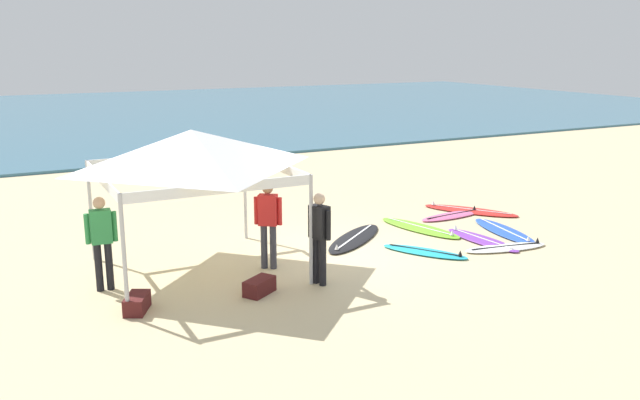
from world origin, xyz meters
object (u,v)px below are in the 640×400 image
(surfboard_blue, at_px, (504,231))
(surfboard_black, at_px, (354,238))
(person_green, at_px, (102,237))
(person_black, at_px, (319,232))
(gear_bag_by_pole, at_px, (259,286))
(surfboard_white, at_px, (506,247))
(surfboard_pink, at_px, (452,215))
(surfboard_red, at_px, (470,210))
(person_red, at_px, (268,220))
(canopy_tent, at_px, (192,149))
(surfboard_lime, at_px, (420,228))
(surfboard_purple, at_px, (482,240))
(gear_bag_near_tent, at_px, (137,303))
(surfboard_cyan, at_px, (425,252))

(surfboard_blue, xyz_separation_m, surfboard_black, (-3.40, 1.09, -0.00))
(person_green, bearing_deg, person_black, -22.71)
(person_black, distance_m, gear_bag_by_pole, 1.44)
(surfboard_white, height_order, surfboard_pink, same)
(surfboard_blue, height_order, surfboard_pink, same)
(surfboard_blue, bearing_deg, person_green, 177.10)
(surfboard_black, bearing_deg, person_black, -132.99)
(surfboard_blue, bearing_deg, surfboard_red, 73.41)
(surfboard_white, distance_m, person_red, 5.23)
(canopy_tent, height_order, surfboard_lime, canopy_tent)
(surfboard_lime, xyz_separation_m, person_green, (-7.33, -0.67, 0.95))
(canopy_tent, xyz_separation_m, surfboard_purple, (6.22, -1.00, -2.35))
(surfboard_red, bearing_deg, canopy_tent, -171.17)
(surfboard_black, relative_size, gear_bag_near_tent, 3.96)
(gear_bag_near_tent, bearing_deg, surfboard_white, -1.55)
(surfboard_cyan, relative_size, person_red, 1.08)
(surfboard_lime, relative_size, surfboard_black, 1.02)
(surfboard_cyan, bearing_deg, surfboard_red, 36.61)
(surfboard_purple, xyz_separation_m, person_green, (-7.98, 0.76, 0.95))
(gear_bag_near_tent, bearing_deg, person_black, -4.29)
(canopy_tent, xyz_separation_m, person_black, (1.78, -1.72, -1.40))
(surfboard_red, relative_size, surfboard_black, 1.02)
(canopy_tent, height_order, surfboard_blue, canopy_tent)
(surfboard_blue, bearing_deg, gear_bag_near_tent, -174.79)
(surfboard_pink, bearing_deg, canopy_tent, -171.75)
(surfboard_red, xyz_separation_m, person_black, (-5.94, -2.92, 0.95))
(gear_bag_by_pole, bearing_deg, surfboard_purple, 6.89)
(surfboard_cyan, height_order, surfboard_white, same)
(person_black, bearing_deg, canopy_tent, 136.04)
(person_red, height_order, gear_bag_by_pole, person_red)
(surfboard_purple, relative_size, gear_bag_near_tent, 3.54)
(surfboard_red, relative_size, person_red, 1.43)
(canopy_tent, relative_size, surfboard_lime, 1.41)
(surfboard_lime, xyz_separation_m, surfboard_pink, (1.41, 0.58, 0.00))
(surfboard_pink, bearing_deg, person_red, -165.19)
(canopy_tent, xyz_separation_m, surfboard_white, (6.30, -1.69, -2.35))
(person_black, distance_m, person_green, 3.84)
(surfboard_black, distance_m, gear_bag_near_tent, 5.55)
(canopy_tent, height_order, surfboard_white, canopy_tent)
(surfboard_cyan, height_order, person_red, person_red)
(surfboard_white, xyz_separation_m, person_black, (-4.52, -0.03, 0.95))
(person_green, bearing_deg, surfboard_black, 6.57)
(surfboard_lime, bearing_deg, canopy_tent, -175.57)
(surfboard_cyan, height_order, surfboard_pink, same)
(surfboard_lime, height_order, person_red, person_red)
(surfboard_red, bearing_deg, surfboard_cyan, -143.39)
(surfboard_pink, xyz_separation_m, person_black, (-5.20, -2.73, 0.95))
(surfboard_red, distance_m, surfboard_black, 4.05)
(surfboard_white, xyz_separation_m, person_green, (-8.06, 1.45, 0.95))
(canopy_tent, xyz_separation_m, surfboard_red, (7.72, 1.20, -2.35))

